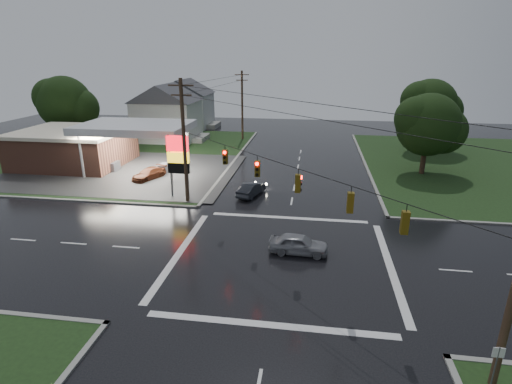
# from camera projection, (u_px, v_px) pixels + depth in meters

# --- Properties ---
(ground) EXTENTS (120.00, 120.00, 0.00)m
(ground) POSITION_uv_depth(u_px,v_px,m) (281.00, 258.00, 26.61)
(ground) COLOR black
(ground) RESTS_ON ground
(grass_nw) EXTENTS (36.00, 36.00, 0.08)m
(grass_nw) POSITION_uv_depth(u_px,v_px,m) (108.00, 153.00, 54.48)
(grass_nw) COLOR black
(grass_nw) RESTS_ON ground
(gas_station) EXTENTS (26.20, 18.00, 5.60)m
(gas_station) POSITION_uv_depth(u_px,v_px,m) (82.00, 145.00, 47.73)
(gas_station) COLOR #2D2D2D
(gas_station) RESTS_ON ground
(pylon_sign) EXTENTS (2.00, 0.35, 6.00)m
(pylon_sign) POSITION_uv_depth(u_px,v_px,m) (178.00, 156.00, 36.55)
(pylon_sign) COLOR #59595E
(pylon_sign) RESTS_ON ground
(utility_pole_nw) EXTENTS (2.20, 0.32, 11.00)m
(utility_pole_nw) POSITION_uv_depth(u_px,v_px,m) (184.00, 140.00, 34.92)
(utility_pole_nw) COLOR #382619
(utility_pole_nw) RESTS_ON ground
(utility_pole_n) EXTENTS (2.20, 0.32, 10.50)m
(utility_pole_n) POSITION_uv_depth(u_px,v_px,m) (242.00, 104.00, 61.63)
(utility_pole_n) COLOR #382619
(utility_pole_n) RESTS_ON ground
(traffic_signals) EXTENTS (26.87, 26.87, 1.47)m
(traffic_signals) POSITION_uv_depth(u_px,v_px,m) (284.00, 164.00, 24.46)
(traffic_signals) COLOR black
(traffic_signals) RESTS_ON ground
(house_near) EXTENTS (11.05, 8.48, 8.60)m
(house_near) POSITION_uv_depth(u_px,v_px,m) (167.00, 112.00, 61.70)
(house_near) COLOR silver
(house_near) RESTS_ON ground
(house_far) EXTENTS (11.05, 8.48, 8.60)m
(house_far) POSITION_uv_depth(u_px,v_px,m) (185.00, 103.00, 73.05)
(house_far) COLOR silver
(house_far) RESTS_ON ground
(tree_nw_behind) EXTENTS (8.93, 7.60, 10.00)m
(tree_nw_behind) POSITION_uv_depth(u_px,v_px,m) (66.00, 103.00, 57.28)
(tree_nw_behind) COLOR black
(tree_nw_behind) RESTS_ON ground
(tree_ne_near) EXTENTS (7.99, 6.80, 8.98)m
(tree_ne_near) POSITION_uv_depth(u_px,v_px,m) (430.00, 125.00, 43.38)
(tree_ne_near) COLOR black
(tree_ne_near) RESTS_ON ground
(tree_ne_far) EXTENTS (8.46, 7.20, 9.80)m
(tree_ne_far) POSITION_uv_depth(u_px,v_px,m) (430.00, 106.00, 53.97)
(tree_ne_far) COLOR black
(tree_ne_far) RESTS_ON ground
(car_north) EXTENTS (2.47, 4.15, 1.29)m
(car_north) POSITION_uv_depth(u_px,v_px,m) (251.00, 189.00, 38.18)
(car_north) COLOR #22252B
(car_north) RESTS_ON ground
(car_crossing) EXTENTS (4.08, 1.82, 1.36)m
(car_crossing) POSITION_uv_depth(u_px,v_px,m) (299.00, 244.00, 27.08)
(car_crossing) COLOR gray
(car_crossing) RESTS_ON ground
(car_pump) EXTENTS (3.21, 4.49, 1.21)m
(car_pump) POSITION_uv_depth(u_px,v_px,m) (149.00, 174.00, 43.22)
(car_pump) COLOR #5A2714
(car_pump) RESTS_ON ground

